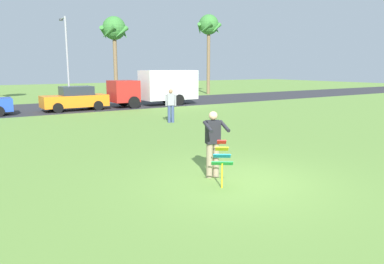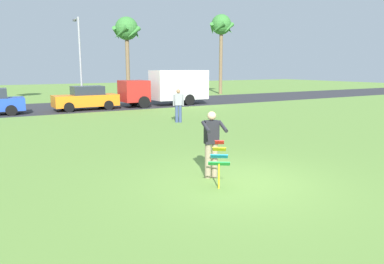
% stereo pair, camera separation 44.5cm
% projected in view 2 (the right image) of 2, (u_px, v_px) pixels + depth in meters
% --- Properties ---
extents(ground_plane, '(120.00, 120.00, 0.00)m').
position_uv_depth(ground_plane, '(236.00, 182.00, 9.13)').
color(ground_plane, olive).
extents(road_strip, '(120.00, 8.00, 0.01)m').
position_uv_depth(road_strip, '(68.00, 107.00, 26.33)').
color(road_strip, '#2D2D33').
rests_on(road_strip, ground).
extents(person_kite_flyer, '(0.67, 0.75, 1.73)m').
position_uv_depth(person_kite_flyer, '(212.00, 142.00, 9.31)').
color(person_kite_flyer, gray).
rests_on(person_kite_flyer, ground).
extents(kite_held, '(0.66, 0.73, 1.08)m').
position_uv_depth(kite_held, '(219.00, 157.00, 8.67)').
color(kite_held, red).
rests_on(kite_held, ground).
extents(parked_car_orange, '(4.23, 1.89, 1.60)m').
position_uv_depth(parked_car_orange, '(86.00, 98.00, 24.50)').
color(parked_car_orange, orange).
rests_on(parked_car_orange, ground).
extents(parked_truck_red_cab, '(6.74, 2.21, 2.62)m').
position_uv_depth(parked_truck_red_cab, '(169.00, 87.00, 27.47)').
color(parked_truck_red_cab, '#B2231E').
rests_on(parked_truck_red_cab, ground).
extents(palm_tree_centre_far, '(2.58, 2.71, 7.41)m').
position_uv_depth(palm_tree_centre_far, '(127.00, 32.00, 33.43)').
color(palm_tree_centre_far, brown).
rests_on(palm_tree_centre_far, ground).
extents(palm_tree_far_left, '(2.58, 2.71, 8.35)m').
position_uv_depth(palm_tree_far_left, '(221.00, 28.00, 38.39)').
color(palm_tree_far_left, brown).
rests_on(palm_tree_far_left, ground).
extents(streetlight_pole, '(0.24, 1.65, 7.00)m').
position_uv_depth(streetlight_pole, '(80.00, 54.00, 30.94)').
color(streetlight_pole, '#9E9EA3').
rests_on(streetlight_pole, ground).
extents(person_walker_near, '(0.53, 0.35, 1.73)m').
position_uv_depth(person_walker_near, '(178.00, 105.00, 18.85)').
color(person_walker_near, '#384772').
rests_on(person_walker_near, ground).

